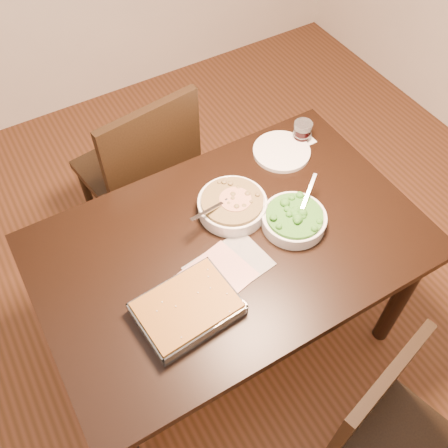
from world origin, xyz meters
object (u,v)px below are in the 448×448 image
object	(u,v)px
wine_tumbler	(302,131)
chair_far	(143,170)
broccoli_bowl	(294,219)
table	(231,257)
stew_bowl	(232,205)
chair_near	(390,436)
baking_dish	(187,308)
dinner_plate	(282,151)

from	to	relation	value
wine_tumbler	chair_far	xyz separation A→B (m)	(-0.60, 0.37, -0.25)
broccoli_bowl	table	bearing A→B (deg)	169.33
broccoli_bowl	chair_far	xyz separation A→B (m)	(-0.30, 0.73, -0.23)
stew_bowl	chair_near	xyz separation A→B (m)	(0.07, -0.91, -0.29)
table	broccoli_bowl	size ratio (longest dim) A/B	5.65
table	baking_dish	size ratio (longest dim) A/B	4.16
chair_near	chair_far	bearing A→B (deg)	83.49
table	wine_tumbler	size ratio (longest dim) A/B	16.02
baking_dish	chair_near	xyz separation A→B (m)	(0.41, -0.62, -0.29)
table	baking_dish	bearing A→B (deg)	-148.03
broccoli_bowl	dinner_plate	world-z (taller)	broccoli_bowl
dinner_plate	chair_near	bearing A→B (deg)	-104.28
broccoli_bowl	stew_bowl	bearing A→B (deg)	133.46
table	chair_near	bearing A→B (deg)	-79.52
stew_bowl	wine_tumbler	bearing A→B (deg)	22.27
table	baking_dish	distance (m)	0.34
broccoli_bowl	chair_near	xyz separation A→B (m)	(-0.10, -0.74, -0.29)
baking_dish	chair_far	bearing A→B (deg)	71.86
chair_far	broccoli_bowl	bearing A→B (deg)	104.88
dinner_plate	table	bearing A→B (deg)	-145.32
stew_bowl	chair_far	size ratio (longest dim) A/B	0.29
chair_near	baking_dish	bearing A→B (deg)	109.26
broccoli_bowl	chair_far	size ratio (longest dim) A/B	0.25
broccoli_bowl	chair_near	world-z (taller)	chair_near
chair_near	dinner_plate	bearing A→B (deg)	61.09
table	dinner_plate	bearing A→B (deg)	34.68
broccoli_bowl	baking_dish	size ratio (longest dim) A/B	0.74
baking_dish	table	bearing A→B (deg)	27.37
broccoli_bowl	wine_tumbler	size ratio (longest dim) A/B	2.84
table	dinner_plate	distance (m)	0.52
broccoli_bowl	dinner_plate	bearing A→B (deg)	62.05
table	chair_near	size ratio (longest dim) A/B	1.59
wine_tumbler	chair_near	distance (m)	1.20
broccoli_bowl	chair_far	distance (m)	0.82
broccoli_bowl	baking_dish	distance (m)	0.52
table	baking_dish	world-z (taller)	baking_dish
wine_tumbler	dinner_plate	xyz separation A→B (m)	(-0.12, -0.02, -0.04)
dinner_plate	chair_far	size ratio (longest dim) A/B	0.24
dinner_plate	chair_far	bearing A→B (deg)	140.86
wine_tumbler	chair_far	world-z (taller)	chair_far
chair_far	wine_tumbler	bearing A→B (deg)	140.70
table	dinner_plate	xyz separation A→B (m)	(0.42, 0.29, 0.10)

